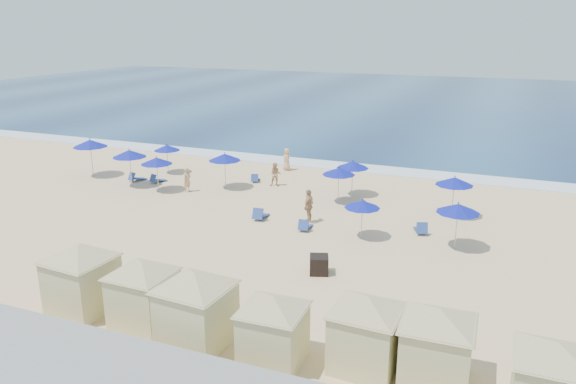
% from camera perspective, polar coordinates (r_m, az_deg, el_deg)
% --- Properties ---
extents(ground, '(160.00, 160.00, 0.00)m').
position_cam_1_polar(ground, '(29.13, -3.19, -4.43)').
color(ground, beige).
rests_on(ground, ground).
extents(ocean, '(160.00, 80.00, 0.06)m').
position_cam_1_polar(ocean, '(81.02, 13.90, 8.90)').
color(ocean, navy).
rests_on(ocean, ground).
extents(surf_line, '(160.00, 2.50, 0.08)m').
position_cam_1_polar(surf_line, '(42.97, 5.70, 2.59)').
color(surf_line, white).
rests_on(surf_line, ground).
extents(seawall, '(160.00, 6.10, 1.22)m').
position_cam_1_polar(seawall, '(18.89, -21.77, -16.13)').
color(seawall, gray).
rests_on(seawall, ground).
extents(trash_bin, '(1.03, 1.03, 0.81)m').
position_cam_1_polar(trash_bin, '(24.76, 3.17, -7.39)').
color(trash_bin, black).
rests_on(trash_bin, ground).
extents(cabana_0, '(4.62, 4.62, 2.91)m').
position_cam_1_polar(cabana_0, '(22.61, -20.31, -7.44)').
color(cabana_0, beige).
rests_on(cabana_0, ground).
extents(cabana_1, '(4.33, 4.33, 2.72)m').
position_cam_1_polar(cabana_1, '(21.03, -14.52, -9.08)').
color(cabana_1, beige).
rests_on(cabana_1, ground).
extents(cabana_2, '(4.65, 4.65, 2.92)m').
position_cam_1_polar(cabana_2, '(19.36, -9.35, -10.71)').
color(cabana_2, beige).
rests_on(cabana_2, ground).
extents(cabana_3, '(4.10, 4.10, 2.57)m').
position_cam_1_polar(cabana_3, '(18.29, -1.52, -12.94)').
color(cabana_3, beige).
rests_on(cabana_3, ground).
extents(cabana_4, '(4.36, 4.36, 2.74)m').
position_cam_1_polar(cabana_4, '(18.14, 8.00, -13.04)').
color(cabana_4, beige).
rests_on(cabana_4, ground).
extents(cabana_5, '(4.40, 4.40, 2.76)m').
position_cam_1_polar(cabana_5, '(17.84, 14.95, -13.99)').
color(cabana_5, beige).
rests_on(cabana_5, ground).
extents(cabana_6, '(4.31, 4.31, 2.71)m').
position_cam_1_polar(cabana_6, '(17.37, 25.36, -16.20)').
color(cabana_6, beige).
rests_on(cabana_6, ground).
extents(umbrella_0, '(2.41, 2.41, 2.75)m').
position_cam_1_polar(umbrella_0, '(42.12, -19.47, 4.69)').
color(umbrella_0, '#A5A8AD').
rests_on(umbrella_0, ground).
extents(umbrella_1, '(2.26, 2.26, 2.57)m').
position_cam_1_polar(umbrella_1, '(38.73, -15.82, 3.78)').
color(umbrella_1, '#A5A8AD').
rests_on(umbrella_1, ground).
extents(umbrella_2, '(1.91, 1.91, 2.17)m').
position_cam_1_polar(umbrella_2, '(41.57, -12.20, 4.42)').
color(umbrella_2, '#A5A8AD').
rests_on(umbrella_2, ground).
extents(umbrella_3, '(2.05, 2.05, 2.34)m').
position_cam_1_polar(umbrella_3, '(37.11, -13.22, 3.11)').
color(umbrella_3, '#A5A8AD').
rests_on(umbrella_3, ground).
extents(umbrella_4, '(2.14, 2.14, 2.43)m').
position_cam_1_polar(umbrella_4, '(37.00, -6.46, 3.54)').
color(umbrella_4, '#A5A8AD').
rests_on(umbrella_4, ground).
extents(umbrella_5, '(2.01, 2.01, 2.29)m').
position_cam_1_polar(umbrella_5, '(33.86, 5.18, 2.12)').
color(umbrella_5, '#A5A8AD').
rests_on(umbrella_5, ground).
extents(umbrella_6, '(1.83, 1.83, 2.08)m').
position_cam_1_polar(umbrella_6, '(28.44, 7.57, -1.23)').
color(umbrella_6, '#A5A8AD').
rests_on(umbrella_6, ground).
extents(umbrella_7, '(2.04, 2.04, 2.32)m').
position_cam_1_polar(umbrella_7, '(35.44, 6.59, 2.78)').
color(umbrella_7, '#A5A8AD').
rests_on(umbrella_7, ground).
extents(umbrella_8, '(2.12, 2.12, 2.41)m').
position_cam_1_polar(umbrella_8, '(32.57, 16.55, 1.06)').
color(umbrella_8, '#A5A8AD').
rests_on(umbrella_8, ground).
extents(umbrella_9, '(2.08, 2.08, 2.37)m').
position_cam_1_polar(umbrella_9, '(27.98, 16.90, -1.59)').
color(umbrella_9, '#A5A8AD').
rests_on(umbrella_9, ground).
extents(beach_chair_0, '(0.92, 1.37, 0.69)m').
position_cam_1_polar(beach_chair_0, '(40.29, -15.20, 1.41)').
color(beach_chair_0, navy).
rests_on(beach_chair_0, ground).
extents(beach_chair_1, '(0.91, 1.29, 0.65)m').
position_cam_1_polar(beach_chair_1, '(39.58, -13.18, 1.26)').
color(beach_chair_1, navy).
rests_on(beach_chair_1, ground).
extents(beach_chair_2, '(0.80, 1.22, 0.62)m').
position_cam_1_polar(beach_chair_2, '(38.82, -3.34, 1.36)').
color(beach_chair_2, navy).
rests_on(beach_chair_2, ground).
extents(beach_chair_3, '(0.70, 1.39, 0.74)m').
position_cam_1_polar(beach_chair_3, '(31.42, -2.85, -2.31)').
color(beach_chair_3, navy).
rests_on(beach_chair_3, ground).
extents(beach_chair_4, '(0.65, 1.26, 0.67)m').
position_cam_1_polar(beach_chair_4, '(29.79, 1.72, -3.44)').
color(beach_chair_4, navy).
rests_on(beach_chair_4, ground).
extents(beach_chair_5, '(0.93, 1.39, 0.70)m').
position_cam_1_polar(beach_chair_5, '(30.13, 13.35, -3.65)').
color(beach_chair_5, navy).
rests_on(beach_chair_5, ground).
extents(beachgoer_0, '(0.51, 0.66, 1.62)m').
position_cam_1_polar(beachgoer_0, '(36.86, -10.21, 1.24)').
color(beachgoer_0, tan).
rests_on(beachgoer_0, ground).
extents(beachgoer_1, '(0.94, 0.83, 1.60)m').
position_cam_1_polar(beachgoer_1, '(37.60, -1.28, 1.81)').
color(beachgoer_1, tan).
rests_on(beachgoer_1, ground).
extents(beachgoer_2, '(0.50, 1.12, 1.89)m').
position_cam_1_polar(beachgoer_2, '(30.71, 2.12, -1.41)').
color(beachgoer_2, tan).
rests_on(beachgoer_2, ground).
extents(beachgoer_3, '(0.92, 0.97, 1.67)m').
position_cam_1_polar(beachgoer_3, '(41.68, -0.13, 3.35)').
color(beachgoer_3, tan).
rests_on(beachgoer_3, ground).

